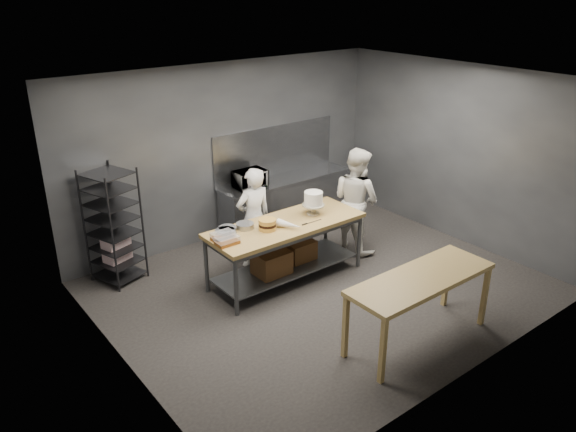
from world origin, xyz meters
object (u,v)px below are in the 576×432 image
at_px(chef_behind, 254,218).
at_px(frosted_cake_stand, 313,200).
at_px(speed_rack, 114,227).
at_px(layer_cake, 267,225).
at_px(near_counter, 421,283).
at_px(chef_right, 356,200).
at_px(work_table, 285,245).
at_px(microwave, 250,179).

height_order(chef_behind, frosted_cake_stand, chef_behind).
height_order(speed_rack, layer_cake, speed_rack).
relative_size(near_counter, frosted_cake_stand, 5.60).
xyz_separation_m(chef_behind, chef_right, (1.65, -0.55, 0.07)).
bearing_deg(work_table, layer_cake, -175.70).
bearing_deg(near_counter, work_table, 98.93).
distance_m(speed_rack, layer_cake, 2.28).
distance_m(chef_right, layer_cake, 1.90).
bearing_deg(layer_cake, near_counter, -72.88).
height_order(speed_rack, frosted_cake_stand, speed_rack).
bearing_deg(chef_right, microwave, 32.59).
bearing_deg(frosted_cake_stand, work_table, -178.15).
bearing_deg(near_counter, chef_right, 63.01).
height_order(speed_rack, microwave, speed_rack).
bearing_deg(microwave, layer_cake, -116.67).
distance_m(near_counter, frosted_cake_stand, 2.30).
bearing_deg(frosted_cake_stand, near_counter, -95.06).
bearing_deg(chef_behind, near_counter, 102.80).
relative_size(work_table, chef_behind, 1.49).
relative_size(speed_rack, microwave, 3.23).
relative_size(chef_right, microwave, 3.23).
relative_size(chef_behind, chef_right, 0.92).
xyz_separation_m(work_table, frosted_cake_stand, (0.55, 0.02, 0.58)).
bearing_deg(speed_rack, microwave, 1.85).
distance_m(work_table, near_counter, 2.29).
height_order(speed_rack, chef_right, chef_right).
xyz_separation_m(speed_rack, layer_cake, (1.64, -1.58, 0.14)).
height_order(speed_rack, chef_behind, speed_rack).
bearing_deg(chef_behind, speed_rack, -21.24).
xyz_separation_m(near_counter, microwave, (0.15, 3.88, 0.24)).
height_order(chef_behind, layer_cake, chef_behind).
xyz_separation_m(frosted_cake_stand, layer_cake, (-0.89, -0.04, -0.15)).
bearing_deg(chef_behind, microwave, -117.68).
xyz_separation_m(chef_behind, frosted_cake_stand, (0.65, -0.65, 0.34)).
distance_m(near_counter, microwave, 3.89).
relative_size(work_table, near_counter, 1.20).
distance_m(microwave, layer_cake, 1.86).
bearing_deg(layer_cake, microwave, 63.33).
distance_m(speed_rack, microwave, 2.48).
bearing_deg(work_table, chef_right, 4.38).
bearing_deg(near_counter, layer_cake, 107.12).
bearing_deg(speed_rack, work_table, -38.26).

